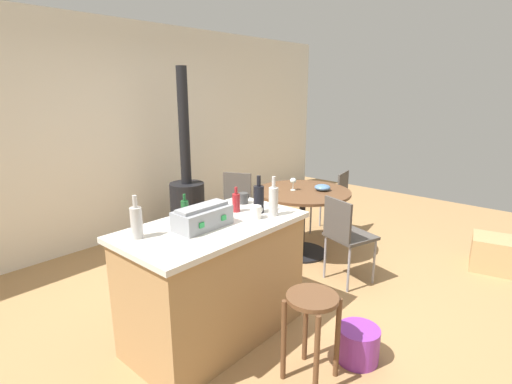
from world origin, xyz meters
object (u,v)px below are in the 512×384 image
Objects in this scene: wooden_stool at (312,317)px; wine_glass at (293,181)px; bottle_1 at (273,201)px; toolbox at (203,217)px; folding_chair_far at (333,197)px; serving_bowl at (322,187)px; bottle_2 at (259,198)px; cardboard_box at (492,253)px; bottle_0 at (236,202)px; bottle_3 at (136,222)px; bottle_4 at (185,209)px; cup_0 at (243,198)px; folding_chair_left at (234,203)px; dining_table at (303,206)px; kitchen_island at (215,281)px; folding_chair_near at (346,233)px; cup_1 at (256,212)px; plastic_bucket at (358,344)px; wood_stove at (187,198)px.

wooden_stool is 4.27× the size of wine_glass.
toolbox is at bearing 158.90° from bottle_1.
folding_chair_far is 0.78m from serving_bowl.
serving_bowl is (-0.68, -0.24, 0.31)m from folding_chair_far.
wine_glass is at bearing 39.49° from wooden_stool.
bottle_2 reaches higher than cardboard_box.
folding_chair_far is at bearing 10.08° from bottle_0.
bottle_0 is 0.70× the size of bottle_3.
toolbox reaches higher than serving_bowl.
serving_bowl is (1.95, -0.02, -0.20)m from bottle_4.
cup_0 reaches higher than wine_glass.
serving_bowl is (2.42, 0.07, -0.24)m from bottle_3.
cup_0 reaches higher than folding_chair_left.
dining_table is 1.48m from bottle_2.
cardboard_box is (1.08, -1.88, -0.70)m from wine_glass.
kitchen_island is 4.65× the size of bottle_2.
kitchen_island reaches higher than folding_chair_near.
folding_chair_left is 7.45× the size of cup_1.
folding_chair_near is at bearing 33.94° from plastic_bucket.
bottle_1 is (-0.77, -2.03, 0.52)m from wood_stove.
bottle_2 is at bearing 92.72° from plastic_bucket.
wine_glass is at bearing 14.96° from cup_0.
wine_glass reaches higher than plastic_bucket.
bottle_0 reaches higher than folding_chair_left.
toolbox is 3.50× the size of cup_1.
bottle_1 is (0.12, -0.29, 0.04)m from bottle_0.
dining_table is 0.50× the size of wood_stove.
kitchen_island is 1.65× the size of folding_chair_far.
cup_1 reaches higher than folding_chair_far.
bottle_0 is at bearing 97.84° from plastic_bucket.
bottle_2 is at bearing 65.99° from wooden_stool.
folding_chair_left is 4.91× the size of serving_bowl.
kitchen_island is 3.37× the size of cardboard_box.
bottle_2 is 1.53m from serving_bowl.
bottle_1 is (-1.00, -1.41, 0.53)m from folding_chair_left.
toolbox is at bearing -101.13° from bottle_4.
toolbox reaches higher than folding_chair_far.
bottle_3 is 0.98× the size of plastic_bucket.
bottle_1 is (-1.00, 0.12, 0.53)m from folding_chair_near.
wine_glass is (0.25, 0.83, 0.35)m from folding_chair_near.
bottle_2 is 0.98m from bottle_3.
kitchen_island is 7.77× the size of serving_bowl.
cup_0 is (0.43, 1.00, 0.53)m from wooden_stool.
kitchen_island is 1.58× the size of folding_chair_left.
serving_bowl is (0.21, -0.26, -0.07)m from wine_glass.
wood_stove reaches higher than serving_bowl.
bottle_1 is 0.68m from bottle_4.
wood_stove reaches higher than wooden_stool.
folding_chair_left reaches higher than serving_bowl.
wooden_stool is 2.12m from serving_bowl.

